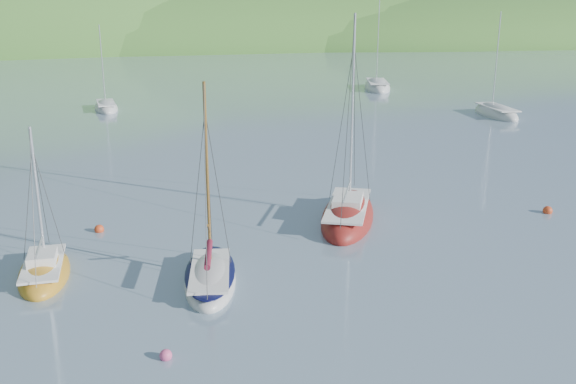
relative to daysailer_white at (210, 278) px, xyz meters
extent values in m
plane|color=gray|center=(4.00, -4.92, -0.20)|extent=(700.00, 700.00, 0.00)
ellipsoid|color=#3D762D|center=(4.00, 165.08, -0.20)|extent=(440.00, 110.00, 44.00)
ellipsoid|color=#3D762D|center=(94.00, 155.08, -0.20)|extent=(240.00, 100.00, 34.00)
ellipsoid|color=silver|center=(0.00, 0.01, -0.11)|extent=(2.83, 5.75, 1.35)
cube|color=white|center=(-0.02, -0.10, 0.38)|extent=(2.14, 4.48, 0.10)
cylinder|color=brown|center=(0.10, 0.66, 4.02)|extent=(0.12, 0.12, 7.34)
ellipsoid|color=#090C33|center=(0.00, 0.01, 0.28)|extent=(2.79, 5.69, 0.23)
cylinder|color=maroon|center=(-0.10, -0.65, 1.29)|extent=(0.64, 2.65, 0.24)
ellipsoid|color=maroon|center=(7.71, 5.93, -0.05)|extent=(5.40, 7.90, 2.07)
cube|color=white|center=(7.65, 5.79, 0.68)|extent=(4.13, 6.13, 0.10)
cylinder|color=silver|center=(8.08, 6.75, 5.32)|extent=(0.12, 0.12, 9.38)
cube|color=white|center=(7.65, 5.79, 0.92)|extent=(2.14, 2.49, 0.42)
cylinder|color=silver|center=(7.35, 5.11, 1.59)|extent=(1.54, 3.33, 0.09)
ellipsoid|color=#C3851F|center=(-6.52, 2.23, -0.10)|extent=(2.07, 5.05, 1.37)
cube|color=white|center=(-6.52, 2.13, 0.39)|extent=(1.55, 3.93, 0.10)
cylinder|color=silver|center=(-6.53, 2.83, 3.11)|extent=(0.12, 0.12, 5.51)
cube|color=white|center=(-6.52, 2.13, 0.63)|extent=(1.11, 1.42, 0.42)
cylinder|color=silver|center=(-6.51, 1.63, 1.30)|extent=(0.13, 2.41, 0.09)
ellipsoid|color=silver|center=(-5.50, 44.52, -0.08)|extent=(2.88, 6.64, 1.76)
cube|color=white|center=(-5.49, 44.39, 0.55)|extent=(2.17, 5.17, 0.10)
cylinder|color=silver|center=(-5.57, 45.29, 4.38)|extent=(0.12, 0.12, 7.74)
ellipsoid|color=silver|center=(27.32, 53.13, -0.03)|extent=(5.31, 9.35, 2.40)
cube|color=white|center=(27.28, 52.96, 0.81)|extent=(4.04, 7.27, 0.10)
cylinder|color=silver|center=(27.60, 54.16, 6.08)|extent=(0.12, 0.12, 10.62)
ellipsoid|color=silver|center=(31.61, 32.14, -0.06)|extent=(3.18, 7.64, 2.04)
cube|color=white|center=(31.60, 31.99, 0.66)|extent=(2.39, 5.95, 0.10)
cylinder|color=silver|center=(31.68, 33.03, 5.10)|extent=(0.12, 0.12, 8.96)
sphere|color=#D94D82|center=(-2.02, -5.33, -0.08)|extent=(0.40, 0.40, 0.40)
sphere|color=red|center=(18.39, 4.64, -0.08)|extent=(0.50, 0.50, 0.50)
sphere|color=red|center=(-4.58, 7.12, -0.08)|extent=(0.46, 0.46, 0.46)
camera|label=1|loc=(-2.38, -23.50, 10.60)|focal=40.00mm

